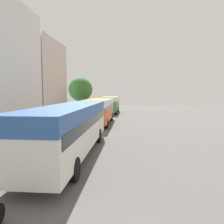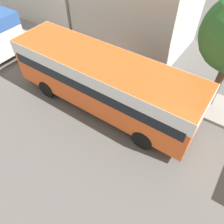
# 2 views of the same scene
# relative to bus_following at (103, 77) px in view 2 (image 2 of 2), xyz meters

# --- Properties ---
(bus_following) EXTENTS (2.60, 9.62, 2.86)m
(bus_following) POSITION_rel_bus_following_xyz_m (0.00, 0.00, 0.00)
(bus_following) COLOR #EA5B23
(bus_following) RESTS_ON ground_plane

